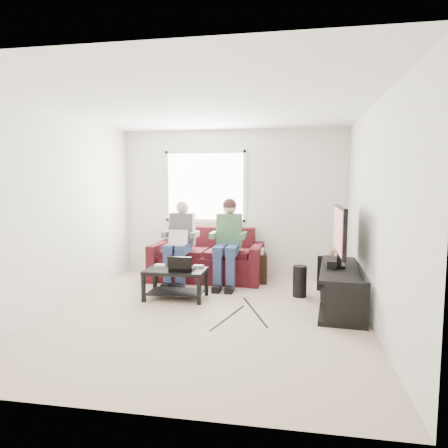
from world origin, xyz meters
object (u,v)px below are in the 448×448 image
(sofa, at_px, (208,261))
(tv, at_px, (340,232))
(subwoofer, at_px, (300,281))
(coffee_table, at_px, (176,277))
(end_table, at_px, (257,267))
(tv_stand, at_px, (339,290))

(sofa, height_order, tv, tv)
(sofa, xyz_separation_m, subwoofer, (1.55, -0.82, -0.09))
(sofa, height_order, subwoofer, sofa)
(tv, bearing_deg, sofa, 150.90)
(coffee_table, xyz_separation_m, subwoofer, (1.76, 0.41, -0.09))
(subwoofer, height_order, end_table, end_table)
(sofa, relative_size, coffee_table, 2.18)
(subwoofer, xyz_separation_m, end_table, (-0.70, 0.73, 0.03))
(sofa, relative_size, tv, 1.72)
(tv_stand, distance_m, tv, 0.77)
(tv, bearing_deg, tv_stand, -88.53)
(coffee_table, distance_m, tv, 2.38)
(tv_stand, xyz_separation_m, end_table, (-1.21, 1.15, 0.02))
(end_table, bearing_deg, subwoofer, -46.09)
(sofa, relative_size, subwoofer, 4.13)
(sofa, bearing_deg, subwoofer, -27.83)
(tv_stand, height_order, end_table, end_table)
(coffee_table, bearing_deg, tv, 2.10)
(coffee_table, distance_m, end_table, 1.56)
(tv_stand, bearing_deg, coffee_table, 179.58)
(coffee_table, relative_size, end_table, 1.49)
(tv, distance_m, subwoofer, 0.98)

